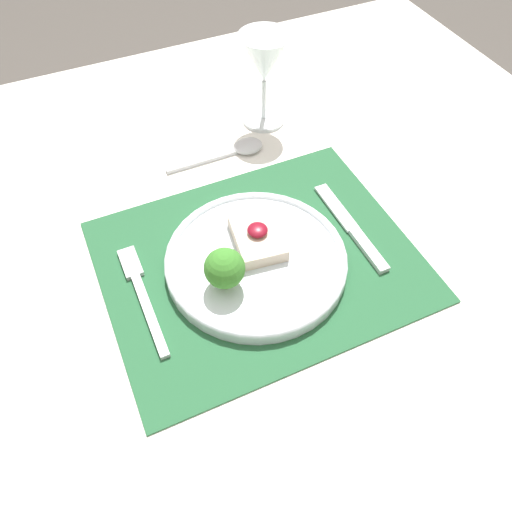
{
  "coord_description": "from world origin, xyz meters",
  "views": [
    {
      "loc": [
        -0.18,
        -0.39,
        1.32
      ],
      "look_at": [
        -0.01,
        -0.01,
        0.8
      ],
      "focal_mm": 35.0,
      "sensor_mm": 36.0,
      "label": 1
    }
  ],
  "objects_px": {
    "wine_glass_near": "(264,63)",
    "dinner_plate": "(254,259)",
    "fork": "(141,291)",
    "spoon": "(238,149)",
    "knife": "(355,232)"
  },
  "relations": [
    {
      "from": "wine_glass_near",
      "to": "knife",
      "type": "bearing_deg",
      "value": -88.75
    },
    {
      "from": "fork",
      "to": "dinner_plate",
      "type": "bearing_deg",
      "value": -9.76
    },
    {
      "from": "dinner_plate",
      "to": "knife",
      "type": "bearing_deg",
      "value": -2.03
    },
    {
      "from": "spoon",
      "to": "wine_glass_near",
      "type": "bearing_deg",
      "value": 40.2
    },
    {
      "from": "fork",
      "to": "spoon",
      "type": "xyz_separation_m",
      "value": [
        0.23,
        0.21,
        -0.0
      ]
    },
    {
      "from": "spoon",
      "to": "wine_glass_near",
      "type": "xyz_separation_m",
      "value": [
        0.08,
        0.06,
        0.11
      ]
    },
    {
      "from": "wine_glass_near",
      "to": "dinner_plate",
      "type": "bearing_deg",
      "value": -117.09
    },
    {
      "from": "knife",
      "to": "wine_glass_near",
      "type": "relative_size",
      "value": 1.15
    },
    {
      "from": "knife",
      "to": "wine_glass_near",
      "type": "height_order",
      "value": "wine_glass_near"
    },
    {
      "from": "knife",
      "to": "spoon",
      "type": "height_order",
      "value": "spoon"
    },
    {
      "from": "spoon",
      "to": "wine_glass_near",
      "type": "height_order",
      "value": "wine_glass_near"
    },
    {
      "from": "knife",
      "to": "spoon",
      "type": "distance_m",
      "value": 0.25
    },
    {
      "from": "fork",
      "to": "spoon",
      "type": "bearing_deg",
      "value": 40.86
    },
    {
      "from": "dinner_plate",
      "to": "knife",
      "type": "relative_size",
      "value": 1.36
    },
    {
      "from": "fork",
      "to": "spoon",
      "type": "relative_size",
      "value": 1.08
    }
  ]
}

